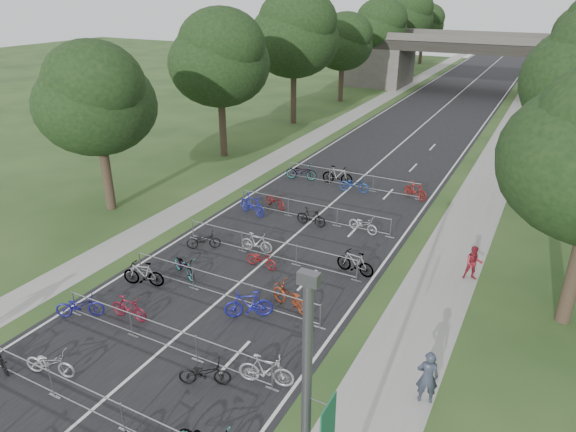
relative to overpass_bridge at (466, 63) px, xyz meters
The scene contains 41 objects.
road 15.41m from the overpass_bridge, 90.00° to the right, with size 11.00×140.00×0.01m, color black.
sidewalk_right 17.36m from the overpass_bridge, 61.93° to the right, with size 3.00×140.00×0.01m, color gray.
sidewalk_left 17.14m from the overpass_bridge, 116.57° to the right, with size 2.00×140.00×0.01m, color gray.
lane_markings 15.41m from the overpass_bridge, 90.00° to the right, with size 0.12×140.00×0.00m, color silver.
overpass_bridge is the anchor object (origin of this frame).
tree_left_0 50.47m from the overpass_bridge, 103.07° to the right, with size 6.72×6.72×10.25m.
tree_left_1 38.97m from the overpass_bridge, 107.08° to the right, with size 7.56×7.56×11.53m.
tree_left_2 27.92m from the overpass_bridge, 114.44° to the right, with size 8.40×8.40×12.81m.
tree_left_3 17.59m from the overpass_bridge, 131.07° to the right, with size 6.72×6.72×10.25m.
tree_left_4 12.05m from the overpass_bridge, behind, with size 7.56×7.56×11.53m.
tree_left_5 16.44m from the overpass_bridge, 136.20° to the left, with size 8.40×8.40×12.81m.
tree_left_6 25.77m from the overpass_bridge, 116.43° to the left, with size 6.72×6.72×10.25m.
barrier_row_1 61.47m from the overpass_bridge, 90.00° to the right, with size 9.70×0.08×1.10m.
barrier_row_2 57.88m from the overpass_bridge, 90.00° to the right, with size 9.70×0.08×1.10m.
barrier_row_3 54.08m from the overpass_bridge, 90.00° to the right, with size 9.70×0.08×1.10m.
barrier_row_4 50.09m from the overpass_bridge, 90.00° to the right, with size 9.70×0.08×1.10m.
barrier_row_5 45.10m from the overpass_bridge, 90.00° to the right, with size 9.70×0.08×1.10m.
barrier_row_6 39.11m from the overpass_bridge, 90.00° to the right, with size 9.70×0.08×1.10m.
bike_5 60.84m from the overpass_bridge, 92.33° to the right, with size 0.65×1.88×0.99m, color #A2A0A8.
bike_8 58.04m from the overpass_bridge, 94.25° to the right, with size 0.67×1.91×1.00m, color navy.
bike_9 57.15m from the overpass_bridge, 92.42° to the right, with size 0.48×1.72×1.03m, color maroon.
bike_10 58.75m from the overpass_bridge, 87.57° to the right, with size 0.62×1.77×0.93m, color black.
bike_11 57.90m from the overpass_bridge, 85.74° to the right, with size 0.55×1.93×1.16m, color #999BA0.
bike_12 54.99m from the overpass_bridge, 93.82° to the right, with size 0.55×1.93×1.16m, color #93969A.
bike_13 53.41m from the overpass_bridge, 92.79° to the right, with size 0.66×1.90×1.00m, color #93969A.
bike_14 54.76m from the overpass_bridge, 88.17° to the right, with size 0.56×1.99×1.19m, color #1B1C97.
bike_15 53.56m from the overpass_bridge, 86.77° to the right, with size 0.75×2.15×1.13m, color #9A3516.
bike_16 50.85m from the overpass_bridge, 93.89° to the right, with size 0.60×1.73×0.91m, color black.
bike_17 49.82m from the overpass_bridge, 90.98° to the right, with size 0.48×1.71×1.03m, color #9E9FA5.
bike_18 51.04m from the overpass_bridge, 89.82° to the right, with size 0.58×1.66×0.87m, color maroon.
bike_19 49.71m from the overpass_bridge, 85.03° to the right, with size 0.54×1.91×1.15m, color #93969A.
bike_20 46.03m from the overpass_bridge, 94.36° to the right, with size 0.58×2.06×1.24m, color navy.
bike_21 44.51m from the overpass_bridge, 93.60° to the right, with size 0.62×1.79×0.94m, color maroon.
bike_22 45.73m from the overpass_bridge, 89.70° to the right, with size 0.50×1.76×1.06m, color black.
bike_23 45.27m from the overpass_bridge, 86.08° to the right, with size 0.61×1.76×0.93m, color #B2B2BA.
bike_24 39.42m from the overpass_bridge, 95.25° to the right, with size 0.75×2.15×1.13m, color #93969A.
bike_25 38.94m from the overpass_bridge, 91.53° to the right, with size 0.59×2.10×1.26m, color #93969A.
bike_26 39.75m from the overpass_bridge, 89.32° to the right, with size 0.68×1.95×1.02m, color navy.
bike_27 39.28m from the overpass_bridge, 83.70° to the right, with size 0.51×1.80×1.08m, color maroon.
pedestrian_a 56.75m from the overpass_bridge, 80.66° to the right, with size 0.70×0.46×1.92m, color #2C3242.
pedestrian_b 48.36m from the overpass_bridge, 79.02° to the right, with size 0.80×0.62×1.64m, color maroon.
Camera 1 is at (11.22, -4.24, 12.25)m, focal length 32.00 mm.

